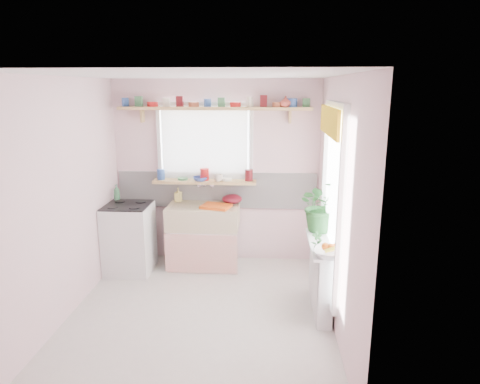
{
  "coord_description": "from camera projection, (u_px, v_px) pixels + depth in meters",
  "views": [
    {
      "loc": [
        0.71,
        -4.14,
        2.39
      ],
      "look_at": [
        0.39,
        0.55,
        1.23
      ],
      "focal_mm": 32.0,
      "sensor_mm": 36.0,
      "label": 1
    }
  ],
  "objects": [
    {
      "name": "room",
      "position": [
        264.0,
        175.0,
        5.1
      ],
      "size": [
        3.2,
        3.2,
        3.2
      ],
      "color": "beige",
      "rests_on": "ground"
    },
    {
      "name": "herb_pot",
      "position": [
        317.0,
        242.0,
        4.28
      ],
      "size": [
        0.13,
        0.11,
        0.21
      ],
      "primitive_type": "imported",
      "rotation": [
        0.0,
        0.0,
        0.35
      ],
      "color": "#265F28",
      "rests_on": "radiator_ledge"
    },
    {
      "name": "radiator_ledge",
      "position": [
        321.0,
        275.0,
        4.65
      ],
      "size": [
        0.22,
        0.95,
        0.78
      ],
      "color": "white",
      "rests_on": "ground"
    },
    {
      "name": "sink_unit",
      "position": [
        204.0,
        235.0,
        5.79
      ],
      "size": [
        0.95,
        0.65,
        1.11
      ],
      "color": "white",
      "rests_on": "ground"
    },
    {
      "name": "soap_bottle_sink",
      "position": [
        178.0,
        195.0,
        5.89
      ],
      "size": [
        0.09,
        0.09,
        0.19
      ],
      "primitive_type": "imported",
      "rotation": [
        0.0,
        0.0,
        -0.06
      ],
      "color": "#D8C960",
      "rests_on": "sink_unit"
    },
    {
      "name": "sill_bowl",
      "position": [
        200.0,
        179.0,
        5.74
      ],
      "size": [
        0.24,
        0.24,
        0.06
      ],
      "primitive_type": "imported",
      "rotation": [
        0.0,
        0.0,
        0.33
      ],
      "color": "#324CA5",
      "rests_on": "windowsill"
    },
    {
      "name": "jade_plant",
      "position": [
        322.0,
        205.0,
        4.87
      ],
      "size": [
        0.65,
        0.6,
        0.61
      ],
      "primitive_type": "imported",
      "rotation": [
        0.0,
        0.0,
        0.26
      ],
      "color": "#245A26",
      "rests_on": "radiator_ledge"
    },
    {
      "name": "pine_shelf",
      "position": [
        215.0,
        108.0,
        5.55
      ],
      "size": [
        2.52,
        0.24,
        0.04
      ],
      "primitive_type": "cube",
      "color": "tan",
      "rests_on": "room"
    },
    {
      "name": "sill_cup",
      "position": [
        218.0,
        178.0,
        5.72
      ],
      "size": [
        0.12,
        0.12,
        0.1
      ],
      "primitive_type": "imported",
      "rotation": [
        0.0,
        0.0,
        0.02
      ],
      "color": "silver",
      "rests_on": "windowsill"
    },
    {
      "name": "fruit_bowl",
      "position": [
        331.0,
        253.0,
        4.16
      ],
      "size": [
        0.4,
        0.4,
        0.08
      ],
      "primitive_type": "imported",
      "rotation": [
        0.0,
        0.0,
        -0.24
      ],
      "color": "silver",
      "rests_on": "radiator_ledge"
    },
    {
      "name": "shelf_crockery",
      "position": [
        215.0,
        102.0,
        5.53
      ],
      "size": [
        2.47,
        0.11,
        0.12
      ],
      "color": "#3359A5",
      "rests_on": "pine_shelf"
    },
    {
      "name": "shelf_vase",
      "position": [
        286.0,
        102.0,
        5.41
      ],
      "size": [
        0.15,
        0.15,
        0.14
      ],
      "primitive_type": "imported",
      "rotation": [
        0.0,
        0.0,
        0.1
      ],
      "color": "#B04236",
      "rests_on": "pine_shelf"
    },
    {
      "name": "fruit",
      "position": [
        332.0,
        247.0,
        4.15
      ],
      "size": [
        0.2,
        0.14,
        0.1
      ],
      "color": "#DF5C12",
      "rests_on": "fruit_bowl"
    },
    {
      "name": "windowsill",
      "position": [
        205.0,
        182.0,
        5.8
      ],
      "size": [
        1.4,
        0.22,
        0.04
      ],
      "primitive_type": "cube",
      "color": "tan",
      "rests_on": "room"
    },
    {
      "name": "sill_crockery",
      "position": [
        205.0,
        176.0,
        5.79
      ],
      "size": [
        1.35,
        0.11,
        0.12
      ],
      "color": "#3359A5",
      "rests_on": "windowsill"
    },
    {
      "name": "cooker_bottle",
      "position": [
        117.0,
        192.0,
        5.7
      ],
      "size": [
        0.09,
        0.09,
        0.21
      ],
      "primitive_type": "imported",
      "rotation": [
        0.0,
        0.0,
        -0.07
      ],
      "color": "#428454",
      "rests_on": "cooker"
    },
    {
      "name": "cooker",
      "position": [
        129.0,
        238.0,
        5.61
      ],
      "size": [
        0.58,
        0.58,
        0.93
      ],
      "color": "white",
      "rests_on": "ground"
    },
    {
      "name": "dish_tray",
      "position": [
        216.0,
        206.0,
        5.6
      ],
      "size": [
        0.43,
        0.37,
        0.04
      ],
      "primitive_type": "cube",
      "rotation": [
        0.0,
        0.0,
        -0.29
      ],
      "color": "#EE5A15",
      "rests_on": "sink_unit"
    },
    {
      "name": "colander",
      "position": [
        232.0,
        199.0,
        5.79
      ],
      "size": [
        0.36,
        0.36,
        0.12
      ],
      "primitive_type": "ellipsoid",
      "rotation": [
        0.0,
        0.0,
        -0.38
      ],
      "color": "maroon",
      "rests_on": "sink_unit"
    }
  ]
}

